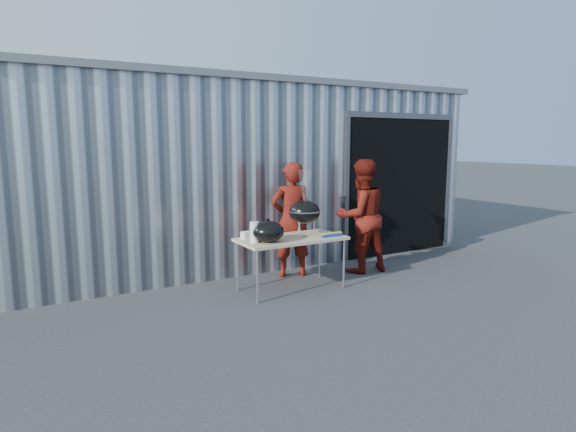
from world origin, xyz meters
TOP-DOWN VIEW (x-y plane):
  - ground at (0.00, 0.00)m, footprint 80.00×80.00m
  - building at (0.92, 4.59)m, footprint 8.20×6.20m
  - folding_table at (0.40, 0.74)m, footprint 1.50×0.75m
  - kettle_grill at (0.65, 0.79)m, footprint 0.46×0.46m
  - grill_lid at (-0.02, 0.64)m, footprint 0.44×0.44m
  - paper_towels at (-0.20, 0.69)m, footprint 0.12×0.12m
  - white_tub at (-0.15, 0.96)m, footprint 0.20×0.15m
  - foil_box at (0.92, 0.49)m, footprint 0.32×0.05m
  - person_cook at (0.75, 1.34)m, footprint 0.73×0.57m
  - person_bystander at (1.85, 1.01)m, footprint 0.94×0.76m

SIDE VIEW (x-z plane):
  - ground at x=0.00m, z-range 0.00..0.00m
  - folding_table at x=0.40m, z-range 0.33..1.08m
  - foil_box at x=0.92m, z-range 0.75..0.81m
  - white_tub at x=-0.15m, z-range 0.75..0.85m
  - person_cook at x=0.75m, z-range 0.00..1.78m
  - paper_towels at x=-0.20m, z-range 0.75..1.03m
  - grill_lid at x=-0.02m, z-range 0.74..1.05m
  - person_bystander at x=1.85m, z-range 0.00..1.81m
  - kettle_grill at x=0.65m, z-range 0.70..1.64m
  - building at x=0.92m, z-range -0.01..3.09m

